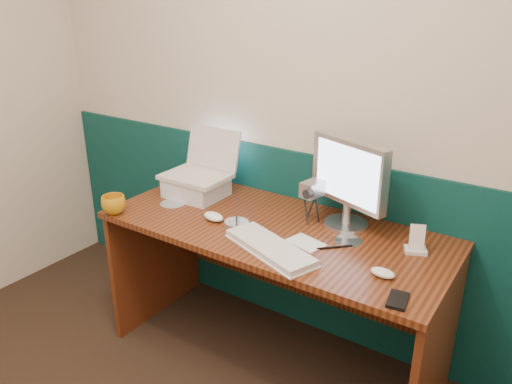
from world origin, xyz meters
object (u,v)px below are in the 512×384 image
Objects in this scene: desk at (273,296)px; laptop at (195,153)px; camcorder at (312,202)px; monitor at (349,184)px; keyboard at (270,248)px; mug at (114,205)px.

desk is 4.87× the size of laptop.
monitor is at bearing 31.02° from camcorder.
monitor is (0.27, 0.19, 0.58)m from desk.
keyboard is at bearing -91.63° from monitor.
desk is 0.67m from monitor.
laptop is at bearing 171.04° from desk.
keyboard is 3.82× the size of mug.
desk is 0.51m from camcorder.
camcorder reaches higher than mug.
monitor is 0.47m from keyboard.
desk is at bearing -9.54° from laptop.
keyboard is (-0.16, -0.40, -0.19)m from monitor.
camcorder is (0.12, 0.14, 0.48)m from desk.
desk is at bearing -124.61° from monitor.
desk is 0.45m from keyboard.
monitor is 0.93× the size of keyboard.
laptop reaches higher than keyboard.
camcorder is at bearing 27.89° from mug.
keyboard is 2.20× the size of camcorder.
mug is at bearing -152.92° from keyboard.
desk is 7.98× the size of camcorder.
mug is (-0.99, -0.50, -0.16)m from monitor.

